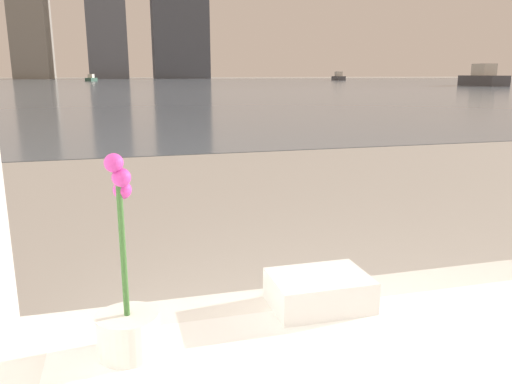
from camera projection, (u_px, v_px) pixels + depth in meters
The scene contains 6 objects.
potted_orchid at pixel (127, 318), 1.02m from camera, with size 0.13×0.13×0.42m.
towel_stack at pixel (319, 291), 1.24m from camera, with size 0.24×0.17×0.08m.
harbor_water at pixel (121, 83), 58.64m from camera, with size 180.00×110.00×0.01m.
harbor_boat_1 at pixel (339, 77), 83.99m from camera, with size 1.81×3.99×1.45m.
harbor_boat_2 at pixel (483, 78), 46.70m from camera, with size 2.32×5.52×2.02m.
harbor_boat_4 at pixel (91, 79), 75.50m from camera, with size 1.74×2.92×1.04m.
Camera 1 is at (-0.63, -0.07, 1.14)m, focal length 35.00 mm.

